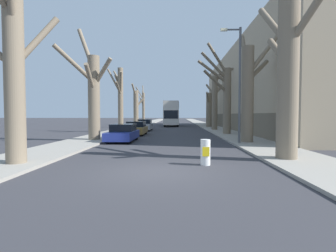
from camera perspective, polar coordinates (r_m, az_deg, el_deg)
ground_plane at (r=9.45m, az=-2.62°, el=-9.88°), size 300.00×300.00×0.00m
sidewalk_left at (r=59.63m, az=-4.59°, el=0.60°), size 3.28×120.00×0.12m
sidewalk_right at (r=59.48m, az=7.18°, el=0.58°), size 3.28×120.00×0.12m
building_facade_right at (r=38.61m, az=20.26°, el=7.29°), size 10.08×42.96×10.73m
street_tree_left_0 at (r=11.97m, az=-30.73°, el=10.26°), size 2.94×4.33×8.25m
street_tree_left_1 at (r=20.89m, az=-16.08°, el=7.09°), size 3.93×3.43×8.83m
street_tree_left_2 at (r=30.54m, az=-10.39°, el=6.18°), size 2.17×3.10×7.35m
street_tree_left_3 at (r=41.17m, az=-6.96°, el=4.01°), size 1.86×3.38×6.74m
street_tree_left_4 at (r=50.75m, az=-5.43°, el=4.24°), size 1.62×3.85×7.74m
street_tree_right_0 at (r=12.69m, az=24.52°, el=11.01°), size 1.46×4.05×7.54m
street_tree_right_1 at (r=19.28m, az=17.14°, el=7.50°), size 2.59×1.99×7.90m
street_tree_right_2 at (r=26.73m, az=12.23°, el=6.66°), size 3.43×4.03×8.87m
street_tree_right_3 at (r=33.86m, az=10.25°, el=5.62°), size 4.03×3.37×8.31m
street_tree_right_4 at (r=41.85m, az=9.07°, el=4.02°), size 3.30×3.54×7.11m
double_decker_bus at (r=47.01m, az=0.79°, el=2.98°), size 2.57×10.32×4.28m
parked_car_0 at (r=20.20m, az=-9.77°, el=-1.51°), size 1.86×4.60×1.31m
parked_car_1 at (r=26.44m, az=-6.96°, el=-0.52°), size 1.89×4.58×1.34m
parked_car_2 at (r=33.30m, az=-5.10°, el=0.17°), size 1.74×4.49×1.43m
lamp_post at (r=18.49m, az=15.06°, el=9.74°), size 1.40×0.20×7.85m
traffic_bollard at (r=10.63m, az=8.15°, el=-5.68°), size 0.39×0.40×1.03m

